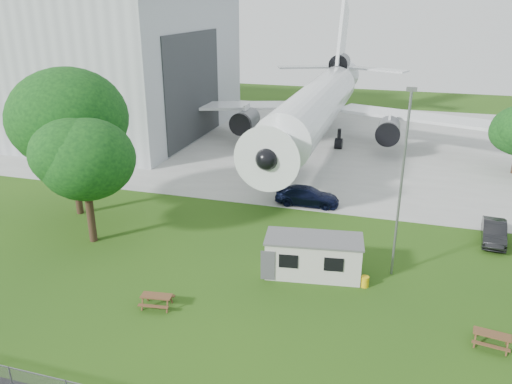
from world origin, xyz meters
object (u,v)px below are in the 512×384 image
(picnic_east, at_px, (490,346))
(picnic_west, at_px, (157,307))
(hangar, at_px, (60,58))
(site_cabin, at_px, (314,256))
(airliner, at_px, (319,102))

(picnic_east, bearing_deg, picnic_west, -165.81)
(hangar, bearing_deg, site_cabin, -37.18)
(site_cabin, height_order, picnic_east, site_cabin)
(airliner, xyz_separation_m, site_cabin, (5.27, -31.15, -3.96))
(hangar, bearing_deg, airliner, -0.22)
(hangar, height_order, picnic_east, hangar)
(hangar, xyz_separation_m, site_cabin, (41.24, -31.29, -8.09))
(hangar, relative_size, picnic_east, 23.89)
(airliner, bearing_deg, picnic_west, -94.21)
(hangar, relative_size, site_cabin, 6.23)
(hangar, bearing_deg, picnic_east, -34.92)
(picnic_west, height_order, picnic_east, same)
(site_cabin, distance_m, picnic_west, 10.28)
(picnic_west, bearing_deg, picnic_east, -1.85)
(airliner, bearing_deg, picnic_east, -66.68)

